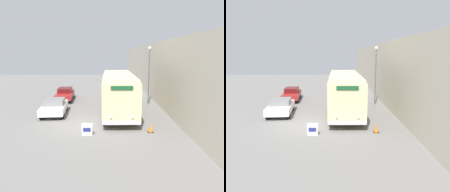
{
  "view_description": "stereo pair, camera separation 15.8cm",
  "coord_description": "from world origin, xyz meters",
  "views": [
    {
      "loc": [
        2.04,
        -15.13,
        5.15
      ],
      "look_at": [
        2.36,
        1.27,
        1.99
      ],
      "focal_mm": 35.0,
      "sensor_mm": 36.0,
      "label": 1
    },
    {
      "loc": [
        2.2,
        -15.13,
        5.15
      ],
      "look_at": [
        2.36,
        1.27,
        1.99
      ],
      "focal_mm": 35.0,
      "sensor_mm": 36.0,
      "label": 2
    }
  ],
  "objects": [
    {
      "name": "traffic_cone",
      "position": [
        4.89,
        -1.28,
        0.24
      ],
      "size": [
        0.36,
        0.36,
        0.49
      ],
      "color": "black",
      "rests_on": "ground_plane"
    },
    {
      "name": "building_wall_right",
      "position": [
        7.36,
        10.0,
        3.18
      ],
      "size": [
        0.3,
        60.0,
        6.37
      ],
      "color": "beige",
      "rests_on": "ground_plane"
    },
    {
      "name": "sign_board",
      "position": [
        0.7,
        -1.82,
        0.38
      ],
      "size": [
        0.68,
        0.3,
        0.8
      ],
      "color": "gray",
      "rests_on": "ground_plane"
    },
    {
      "name": "ground_plane",
      "position": [
        0.0,
        0.0,
        0.0
      ],
      "size": [
        80.0,
        80.0,
        0.0
      ],
      "primitive_type": "plane",
      "color": "slate"
    },
    {
      "name": "streetlamp",
      "position": [
        6.23,
        6.95,
        3.87
      ],
      "size": [
        0.36,
        0.36,
        5.9
      ],
      "color": "#595E60",
      "rests_on": "ground_plane"
    },
    {
      "name": "parked_car_mid",
      "position": [
        -2.79,
        9.21,
        0.73
      ],
      "size": [
        1.96,
        4.52,
        1.41
      ],
      "rotation": [
        0.0,
        0.0,
        0.06
      ],
      "color": "black",
      "rests_on": "ground_plane"
    },
    {
      "name": "parked_car_near",
      "position": [
        -2.59,
        3.3,
        0.7
      ],
      "size": [
        2.23,
        4.23,
        1.34
      ],
      "rotation": [
        0.0,
        0.0,
        0.07
      ],
      "color": "black",
      "rests_on": "ground_plane"
    },
    {
      "name": "vintage_bus",
      "position": [
        2.96,
        3.65,
        1.94
      ],
      "size": [
        2.66,
        9.68,
        3.47
      ],
      "color": "black",
      "rests_on": "ground_plane"
    }
  ]
}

